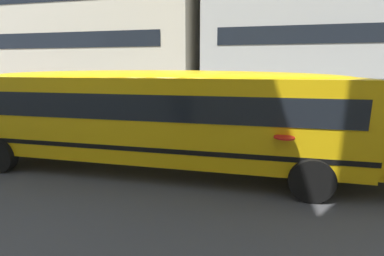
# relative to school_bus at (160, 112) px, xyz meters

# --- Properties ---
(ground_plane) EXTENTS (400.00, 400.00, 0.00)m
(ground_plane) POSITION_rel_school_bus_xyz_m (-3.81, 1.22, -1.81)
(ground_plane) COLOR #424244
(sidewalk_far) EXTENTS (120.00, 3.00, 0.01)m
(sidewalk_far) POSITION_rel_school_bus_xyz_m (-3.81, 9.24, -1.81)
(sidewalk_far) COLOR gray
(sidewalk_far) RESTS_ON ground_plane
(lane_centreline) EXTENTS (110.00, 0.16, 0.01)m
(lane_centreline) POSITION_rel_school_bus_xyz_m (-3.81, 1.22, -1.81)
(lane_centreline) COLOR silver
(lane_centreline) RESTS_ON ground_plane
(school_bus) EXTENTS (13.65, 3.28, 3.05)m
(school_bus) POSITION_rel_school_bus_xyz_m (0.00, 0.00, 0.00)
(school_bus) COLOR yellow
(school_bus) RESTS_ON ground_plane
(parked_car_silver_far_corner) EXTENTS (3.98, 2.03, 1.64)m
(parked_car_silver_far_corner) POSITION_rel_school_bus_xyz_m (-9.50, 6.65, -0.97)
(parked_car_silver_far_corner) COLOR #B7BABF
(parked_car_silver_far_corner) RESTS_ON ground_plane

